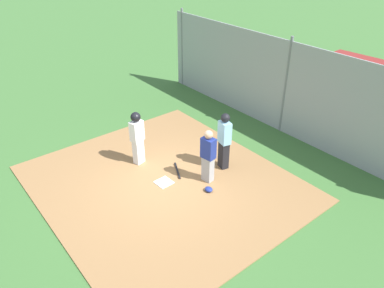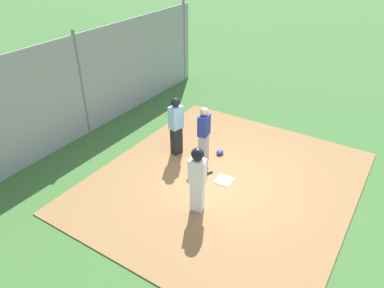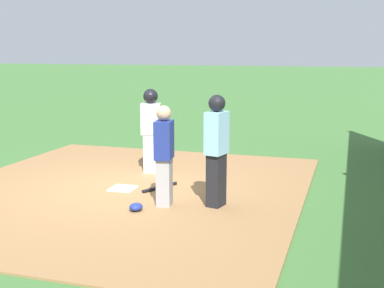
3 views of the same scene
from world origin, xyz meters
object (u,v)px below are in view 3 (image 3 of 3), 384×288
at_px(catcher, 164,154).
at_px(baseball_bat, 160,187).
at_px(catcher_mask, 136,207).
at_px(umpire, 216,148).
at_px(home_plate, 123,188).
at_px(runner, 151,125).

distance_m(catcher, baseball_bat, 1.27).
bearing_deg(catcher_mask, catcher, -37.70).
bearing_deg(umpire, catcher_mask, 42.03).
height_order(umpire, baseball_bat, umpire).
bearing_deg(catcher_mask, home_plate, 33.98).
bearing_deg(home_plate, runner, -0.73).
xyz_separation_m(home_plate, catcher_mask, (-1.09, -0.74, 0.05)).
xyz_separation_m(catcher, catcher_mask, (-0.41, 0.32, -0.78)).
relative_size(home_plate, catcher, 0.27).
height_order(runner, catcher_mask, runner).
bearing_deg(baseball_bat, catcher_mask, 31.06).
distance_m(catcher, runner, 2.28).
xyz_separation_m(runner, catcher_mask, (-2.43, -0.72, -0.92)).
height_order(umpire, runner, umpire).
xyz_separation_m(baseball_bat, catcher_mask, (-1.30, -0.10, 0.03)).
xyz_separation_m(home_plate, catcher, (-0.68, -1.06, 0.83)).
relative_size(home_plate, runner, 0.26).
height_order(umpire, catcher_mask, umpire).
relative_size(umpire, catcher_mask, 7.46).
relative_size(catcher, runner, 0.95).
distance_m(home_plate, catcher, 1.51).
bearing_deg(baseball_bat, umpire, 87.91).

